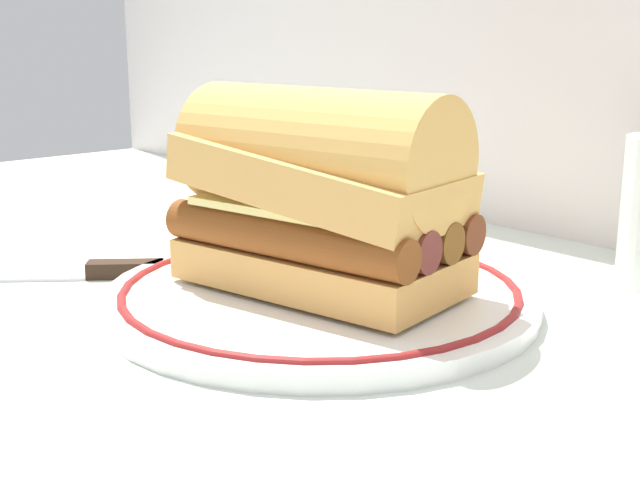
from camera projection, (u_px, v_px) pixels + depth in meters
ground_plane at (291, 324)px, 0.53m from camera, size 1.50×1.50×0.00m
plate at (320, 295)px, 0.56m from camera, size 0.28×0.28×0.01m
sausage_sandwich at (320, 191)px, 0.55m from camera, size 0.20×0.14×0.13m
butter_knife at (73, 272)px, 0.63m from camera, size 0.11×0.14×0.01m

